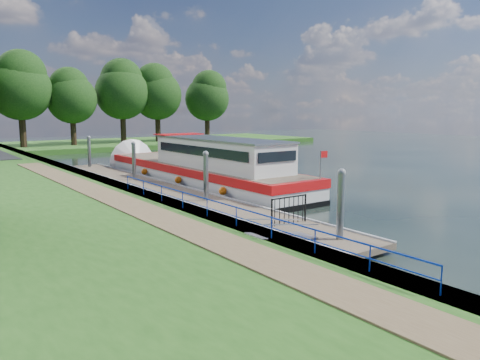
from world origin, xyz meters
TOP-DOWN VIEW (x-y plane):
  - ground at (0.00, 0.00)m, footprint 160.00×160.00m
  - bank_edge at (-2.55, 15.00)m, footprint 1.10×90.00m
  - far_bank at (12.00, 52.00)m, footprint 60.00×18.00m
  - footpath at (-4.40, 8.00)m, footprint 1.60×40.00m
  - blue_fence at (-2.75, 3.00)m, footprint 0.04×18.04m
  - pontoon at (0.00, 13.00)m, footprint 2.50×30.00m
  - mooring_piles at (0.00, 13.00)m, footprint 0.30×27.30m
  - gangway at (-1.85, 0.50)m, footprint 2.58×1.00m
  - gate_panel at (-0.00, 2.20)m, footprint 1.85×0.05m
  - barge at (3.60, 15.60)m, footprint 4.36×21.15m
  - horizon_trees at (-1.61, 48.68)m, footprint 54.38×10.03m

SIDE VIEW (x-z plane):
  - ground at x=0.00m, z-range 0.00..0.00m
  - pontoon at x=0.00m, z-range -0.10..0.46m
  - far_bank at x=12.00m, z-range 0.00..0.60m
  - bank_edge at x=-2.55m, z-range 0.00..0.78m
  - gangway at x=-1.85m, z-range 0.16..1.09m
  - footpath at x=-4.40m, z-range 0.78..0.83m
  - barge at x=3.60m, z-range -1.30..3.48m
  - gate_panel at x=0.00m, z-range 0.57..1.72m
  - mooring_piles at x=0.00m, z-range -0.50..3.05m
  - blue_fence at x=-2.75m, z-range 0.95..1.67m
  - horizon_trees at x=-1.61m, z-range 1.51..14.38m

